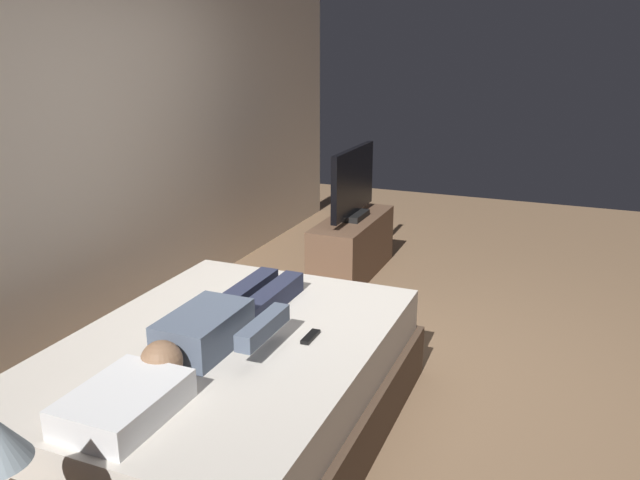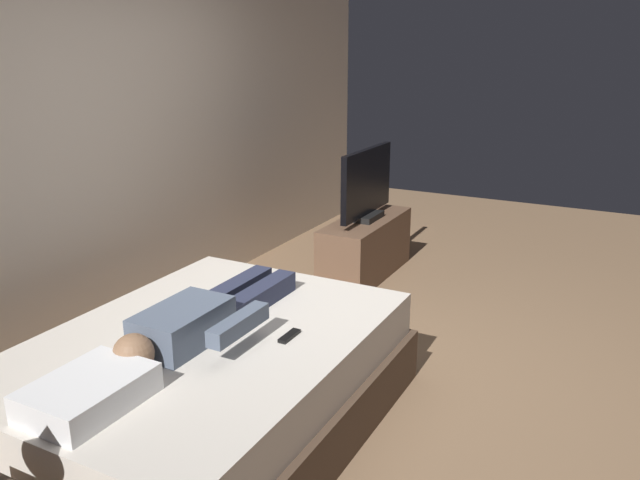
% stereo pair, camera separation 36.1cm
% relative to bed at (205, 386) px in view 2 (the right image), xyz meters
% --- Properties ---
extents(ground_plane, '(10.00, 10.00, 0.00)m').
position_rel_bed_xyz_m(ground_plane, '(0.78, -0.54, -0.26)').
color(ground_plane, '#8C6B4C').
extents(back_wall, '(6.40, 0.10, 2.80)m').
position_rel_bed_xyz_m(back_wall, '(1.18, 1.35, 1.14)').
color(back_wall, beige).
rests_on(back_wall, ground).
extents(bed, '(2.07, 1.51, 0.54)m').
position_rel_bed_xyz_m(bed, '(0.00, 0.00, 0.00)').
color(bed, brown).
rests_on(bed, ground).
extents(pillow, '(0.48, 0.34, 0.12)m').
position_rel_bed_xyz_m(pillow, '(-0.72, 0.00, 0.34)').
color(pillow, white).
rests_on(pillow, bed).
extents(person, '(1.26, 0.46, 0.18)m').
position_rel_bed_xyz_m(person, '(0.03, 0.02, 0.36)').
color(person, slate).
rests_on(person, bed).
extents(remote, '(0.15, 0.04, 0.02)m').
position_rel_bed_xyz_m(remote, '(0.18, -0.39, 0.29)').
color(remote, black).
rests_on(remote, bed).
extents(tv_stand, '(1.10, 0.40, 0.50)m').
position_rel_bed_xyz_m(tv_stand, '(2.48, 0.22, -0.01)').
color(tv_stand, brown).
rests_on(tv_stand, ground).
extents(tv, '(0.88, 0.20, 0.59)m').
position_rel_bed_xyz_m(tv, '(2.48, 0.22, 0.52)').
color(tv, black).
rests_on(tv, tv_stand).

